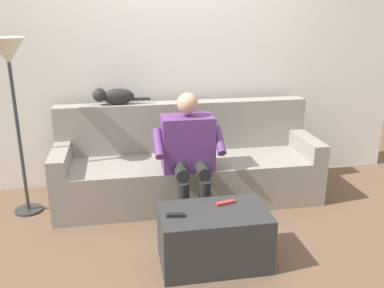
% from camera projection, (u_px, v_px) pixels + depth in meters
% --- Properties ---
extents(ground_plane, '(8.00, 8.00, 0.00)m').
position_uv_depth(ground_plane, '(203.00, 235.00, 3.37)').
color(ground_plane, brown).
extents(back_wall, '(4.69, 0.06, 2.49)m').
position_uv_depth(back_wall, '(179.00, 61.00, 4.14)').
color(back_wall, silver).
rests_on(back_wall, ground).
extents(couch, '(2.44, 0.75, 0.89)m').
position_uv_depth(couch, '(188.00, 167.00, 3.97)').
color(couch, gray).
rests_on(couch, ground).
extents(coffee_table, '(0.76, 0.46, 0.41)m').
position_uv_depth(coffee_table, '(214.00, 237.00, 2.94)').
color(coffee_table, '#2D2D2D').
rests_on(coffee_table, ground).
extents(person_solo_seated, '(0.60, 0.51, 1.08)m').
position_uv_depth(person_solo_seated, '(189.00, 148.00, 3.54)').
color(person_solo_seated, '#5B3370').
rests_on(person_solo_seated, ground).
extents(cat_on_backrest, '(0.53, 0.13, 0.16)m').
position_uv_depth(cat_on_backrest, '(113.00, 96.00, 3.87)').
color(cat_on_backrest, black).
rests_on(cat_on_backrest, couch).
extents(remote_black, '(0.13, 0.05, 0.02)m').
position_uv_depth(remote_black, '(176.00, 215.00, 2.81)').
color(remote_black, black).
rests_on(remote_black, coffee_table).
extents(remote_red, '(0.15, 0.07, 0.02)m').
position_uv_depth(remote_red, '(225.00, 203.00, 2.98)').
color(remote_red, '#B73333').
rests_on(remote_red, coffee_table).
extents(floor_lamp, '(0.29, 0.29, 1.53)m').
position_uv_depth(floor_lamp, '(9.00, 67.00, 3.36)').
color(floor_lamp, '#2D2D2D').
rests_on(floor_lamp, ground).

